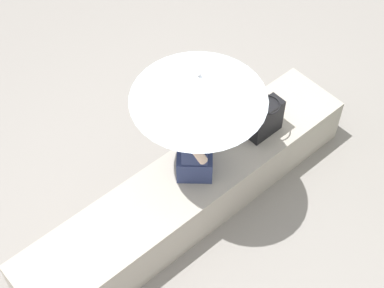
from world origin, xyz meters
name	(u,v)px	position (x,y,z in m)	size (l,w,h in m)	color
ground_plane	(189,208)	(0.00, 0.00, 0.00)	(14.00, 14.00, 0.00)	gray
stone_bench	(189,193)	(0.00, 0.00, 0.23)	(3.10, 0.61, 0.46)	#A8A093
person_seated	(195,136)	(0.10, 0.05, 0.84)	(0.46, 0.48, 0.90)	navy
parasol	(199,88)	(0.11, 0.02, 1.38)	(0.99, 0.99, 1.06)	#B7B7BC
handbag_black	(265,119)	(0.78, -0.06, 0.63)	(0.30, 0.22, 0.35)	black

